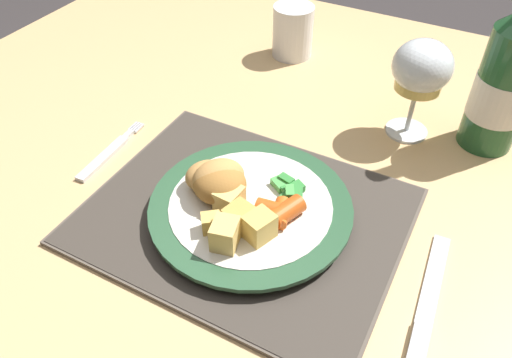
{
  "coord_description": "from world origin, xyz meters",
  "views": [
    {
      "loc": [
        0.26,
        -0.5,
        1.19
      ],
      "look_at": [
        0.06,
        -0.11,
        0.78
      ],
      "focal_mm": 35.0,
      "sensor_mm": 36.0,
      "label": 1
    }
  ],
  "objects_px": {
    "fork": "(108,154)",
    "bottle": "(507,80)",
    "dining_table": "(258,187)",
    "drinking_cup": "(293,30)",
    "dinner_plate": "(251,209)",
    "table_knife": "(425,317)",
    "wine_glass": "(421,71)"
  },
  "relations": [
    {
      "from": "fork",
      "to": "bottle",
      "type": "relative_size",
      "value": 0.49
    },
    {
      "from": "table_knife",
      "to": "dining_table",
      "type": "bearing_deg",
      "value": 148.04
    },
    {
      "from": "bottle",
      "to": "drinking_cup",
      "type": "relative_size",
      "value": 3.14
    },
    {
      "from": "wine_glass",
      "to": "drinking_cup",
      "type": "height_order",
      "value": "wine_glass"
    },
    {
      "from": "dinner_plate",
      "to": "fork",
      "type": "distance_m",
      "value": 0.23
    },
    {
      "from": "bottle",
      "to": "drinking_cup",
      "type": "distance_m",
      "value": 0.37
    },
    {
      "from": "wine_glass",
      "to": "bottle",
      "type": "distance_m",
      "value": 0.11
    },
    {
      "from": "dinner_plate",
      "to": "drinking_cup",
      "type": "bearing_deg",
      "value": 108.05
    },
    {
      "from": "dinner_plate",
      "to": "table_knife",
      "type": "xyz_separation_m",
      "value": [
        0.22,
        -0.04,
        -0.01
      ]
    },
    {
      "from": "wine_glass",
      "to": "bottle",
      "type": "xyz_separation_m",
      "value": [
        0.1,
        0.03,
        -0.0
      ]
    },
    {
      "from": "bottle",
      "to": "table_knife",
      "type": "bearing_deg",
      "value": -90.44
    },
    {
      "from": "dining_table",
      "to": "bottle",
      "type": "xyz_separation_m",
      "value": [
        0.29,
        0.15,
        0.19
      ]
    },
    {
      "from": "fork",
      "to": "dining_table",
      "type": "bearing_deg",
      "value": 36.41
    },
    {
      "from": "fork",
      "to": "drinking_cup",
      "type": "height_order",
      "value": "drinking_cup"
    },
    {
      "from": "dinner_plate",
      "to": "bottle",
      "type": "xyz_separation_m",
      "value": [
        0.22,
        0.29,
        0.08
      ]
    },
    {
      "from": "dining_table",
      "to": "table_knife",
      "type": "relative_size",
      "value": 5.91
    },
    {
      "from": "dinner_plate",
      "to": "bottle",
      "type": "relative_size",
      "value": 0.86
    },
    {
      "from": "dining_table",
      "to": "wine_glass",
      "type": "relative_size",
      "value": 8.03
    },
    {
      "from": "dinner_plate",
      "to": "wine_glass",
      "type": "relative_size",
      "value": 1.68
    },
    {
      "from": "dining_table",
      "to": "drinking_cup",
      "type": "xyz_separation_m",
      "value": [
        -0.07,
        0.26,
        0.14
      ]
    },
    {
      "from": "table_knife",
      "to": "drinking_cup",
      "type": "bearing_deg",
      "value": 128.95
    },
    {
      "from": "table_knife",
      "to": "drinking_cup",
      "type": "distance_m",
      "value": 0.56
    },
    {
      "from": "table_knife",
      "to": "bottle",
      "type": "distance_m",
      "value": 0.34
    },
    {
      "from": "fork",
      "to": "drinking_cup",
      "type": "distance_m",
      "value": 0.4
    },
    {
      "from": "bottle",
      "to": "dinner_plate",
      "type": "bearing_deg",
      "value": -127.64
    },
    {
      "from": "fork",
      "to": "wine_glass",
      "type": "xyz_separation_m",
      "value": [
        0.35,
        0.25,
        0.1
      ]
    },
    {
      "from": "table_knife",
      "to": "wine_glass",
      "type": "relative_size",
      "value": 1.36
    },
    {
      "from": "dinner_plate",
      "to": "drinking_cup",
      "type": "height_order",
      "value": "drinking_cup"
    },
    {
      "from": "dining_table",
      "to": "bottle",
      "type": "relative_size",
      "value": 4.1
    },
    {
      "from": "dining_table",
      "to": "table_knife",
      "type": "height_order",
      "value": "table_knife"
    },
    {
      "from": "dining_table",
      "to": "drinking_cup",
      "type": "distance_m",
      "value": 0.3
    },
    {
      "from": "dining_table",
      "to": "dinner_plate",
      "type": "xyz_separation_m",
      "value": [
        0.06,
        -0.14,
        0.11
      ]
    }
  ]
}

